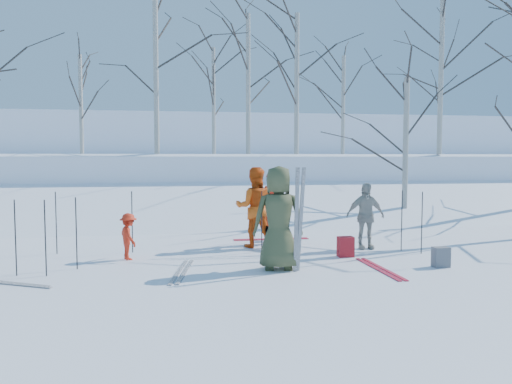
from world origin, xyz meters
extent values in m
plane|color=white|center=(0.00, 0.00, 0.00)|extent=(120.00, 120.00, 0.00)
cube|color=white|center=(0.00, 7.00, 0.15)|extent=(70.00, 9.49, 4.12)
cube|color=white|center=(0.00, 17.00, 1.00)|extent=(70.00, 18.00, 2.20)
cube|color=white|center=(0.00, 38.00, 2.00)|extent=(90.00, 30.00, 6.00)
imported|color=#3E4529|center=(0.08, -0.53, 0.96)|extent=(1.00, 0.71, 1.92)
imported|color=red|center=(0.50, 2.22, 0.88)|extent=(0.74, 0.61, 1.75)
imported|color=#DC5010|center=(0.03, 1.84, 0.92)|extent=(0.99, 0.83, 1.85)
imported|color=red|center=(-2.73, 0.85, 0.47)|extent=(0.56, 0.70, 0.95)
imported|color=beige|center=(2.46, 1.21, 0.75)|extent=(0.89, 0.40, 1.50)
imported|color=black|center=(0.44, 1.44, 0.27)|extent=(0.69, 0.62, 0.54)
cube|color=silver|center=(0.35, -0.80, 0.95)|extent=(0.07, 0.16, 1.90)
cube|color=silver|center=(0.43, -0.80, 0.95)|extent=(0.13, 0.23, 1.89)
cylinder|color=black|center=(-3.60, 0.12, 0.67)|extent=(0.02, 0.02, 1.34)
cylinder|color=black|center=(3.19, 0.89, 0.67)|extent=(0.02, 0.02, 1.34)
cylinder|color=black|center=(-4.55, -0.25, 0.67)|extent=(0.02, 0.02, 1.34)
cylinder|color=black|center=(3.44, 0.46, 0.67)|extent=(0.02, 0.02, 1.34)
cylinder|color=black|center=(0.73, 2.64, 0.67)|extent=(0.02, 0.02, 1.34)
cylinder|color=black|center=(0.51, 2.43, 0.67)|extent=(0.02, 0.02, 1.34)
cylinder|color=black|center=(-4.03, -0.36, 0.67)|extent=(0.02, 0.02, 1.34)
cylinder|color=black|center=(-4.30, 1.72, 0.67)|extent=(0.02, 0.02, 1.34)
cylinder|color=black|center=(-2.71, 1.62, 0.67)|extent=(0.02, 0.02, 1.34)
cylinder|color=black|center=(0.08, 1.21, 0.67)|extent=(0.02, 0.02, 1.34)
cube|color=#A91A21|center=(1.72, 0.41, 0.21)|extent=(0.32, 0.22, 0.42)
cube|color=#5A5B61|center=(3.15, -0.83, 0.19)|extent=(0.30, 0.20, 0.38)
cube|color=black|center=(0.75, 2.60, 0.20)|extent=(0.34, 0.24, 0.40)
camera|label=1|loc=(-1.83, -9.43, 2.08)|focal=35.00mm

